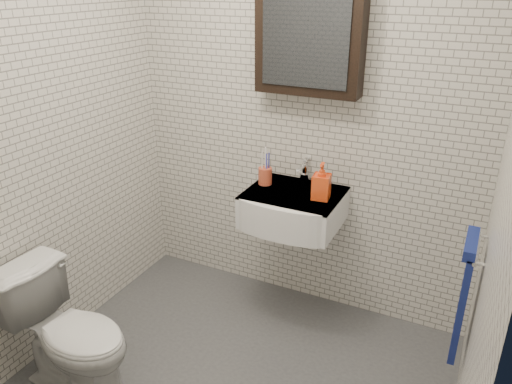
{
  "coord_description": "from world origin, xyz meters",
  "views": [
    {
      "loc": [
        1.02,
        -1.73,
        2.03
      ],
      "look_at": [
        -0.04,
        0.45,
        0.96
      ],
      "focal_mm": 35.0,
      "sensor_mm": 36.0,
      "label": 1
    }
  ],
  "objects": [
    {
      "name": "washbasin",
      "position": [
        0.05,
        0.73,
        0.76
      ],
      "size": [
        0.55,
        0.5,
        0.2
      ],
      "color": "white",
      "rests_on": "room_shell"
    },
    {
      "name": "mirror_cabinet",
      "position": [
        0.05,
        0.93,
        1.7
      ],
      "size": [
        0.6,
        0.15,
        0.6
      ],
      "color": "black",
      "rests_on": "room_shell"
    },
    {
      "name": "toilet",
      "position": [
        -0.72,
        -0.32,
        0.34
      ],
      "size": [
        0.7,
        0.43,
        0.69
      ],
      "primitive_type": "imported",
      "rotation": [
        0.0,
        0.0,
        1.5
      ],
      "color": "white",
      "rests_on": "ground"
    },
    {
      "name": "room_shell",
      "position": [
        0.0,
        0.0,
        1.47
      ],
      "size": [
        2.22,
        2.02,
        2.51
      ],
      "color": "silver",
      "rests_on": "ground"
    },
    {
      "name": "towel_rail",
      "position": [
        1.04,
        0.35,
        0.72
      ],
      "size": [
        0.09,
        0.3,
        0.58
      ],
      "color": "silver",
      "rests_on": "room_shell"
    },
    {
      "name": "faucet",
      "position": [
        0.05,
        0.93,
        0.92
      ],
      "size": [
        0.06,
        0.2,
        0.15
      ],
      "color": "silver",
      "rests_on": "washbasin"
    },
    {
      "name": "toothbrush_cup",
      "position": [
        -0.16,
        0.82,
        0.91
      ],
      "size": [
        0.11,
        0.11,
        0.23
      ],
      "rotation": [
        0.0,
        0.0,
        -0.34
      ],
      "color": "#C84F32",
      "rests_on": "washbasin"
    },
    {
      "name": "soap_bottle",
      "position": [
        0.22,
        0.76,
        0.96
      ],
      "size": [
        0.11,
        0.11,
        0.21
      ],
      "primitive_type": "imported",
      "rotation": [
        0.0,
        0.0,
        0.12
      ],
      "color": "orange",
      "rests_on": "washbasin"
    }
  ]
}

